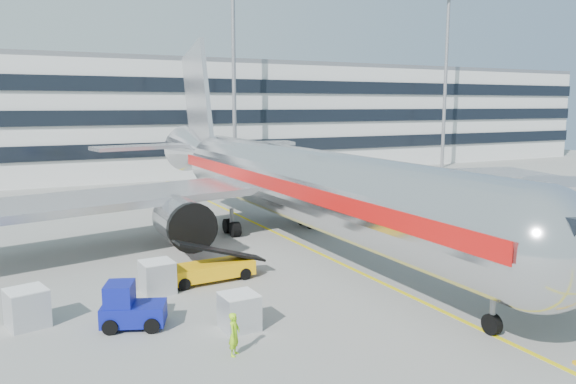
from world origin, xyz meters
name	(u,v)px	position (x,y,z in m)	size (l,w,h in m)	color
ground	(379,281)	(0.00, 0.00, 0.00)	(180.00, 180.00, 0.00)	gray
lead_in_line	(295,242)	(0.00, 10.00, 0.01)	(0.25, 70.00, 0.01)	yellow
main_jet	(284,179)	(0.00, 11.72, 4.23)	(50.95, 48.70, 16.06)	silver
terminal	(142,117)	(0.00, 57.95, 7.80)	(150.00, 24.25, 15.60)	silver
light_mast_centre	(234,61)	(8.00, 42.00, 14.88)	(2.40, 1.20, 25.45)	gray
light_mast_east	(446,69)	(42.00, 42.00, 14.88)	(2.40, 1.20, 25.45)	gray
belt_loader	(209,269)	(-8.24, 4.25, 0.69)	(5.16, 2.14, 2.44)	#FAB00A
baggage_tug	(129,308)	(-13.42, -0.42, 0.87)	(3.04, 2.47, 2.00)	navy
cargo_container_left	(27,308)	(-17.38, 1.73, 0.84)	(1.91, 1.91, 1.67)	silver
cargo_container_right	(157,277)	(-11.25, 3.57, 0.84)	(1.67, 1.67, 1.67)	silver
cargo_container_front	(239,311)	(-9.25, -2.71, 0.79)	(1.54, 1.54, 1.58)	silver
ramp_worker	(234,334)	(-10.37, -5.01, 0.85)	(0.62, 0.41, 1.70)	#9EE718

